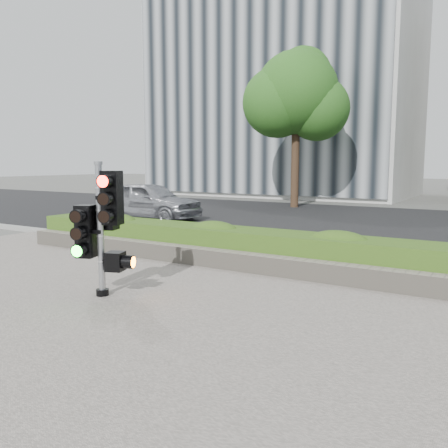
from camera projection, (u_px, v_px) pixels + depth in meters
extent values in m
plane|color=#51514C|center=(191.00, 297.00, 7.36)|extent=(120.00, 120.00, 0.00)
cube|color=#9E9389|center=(59.00, 350.00, 5.24)|extent=(16.00, 11.00, 0.03)
cube|color=black|center=(366.00, 225.00, 15.80)|extent=(60.00, 13.00, 0.02)
cube|color=gray|center=(278.00, 258.00, 10.01)|extent=(60.00, 0.25, 0.12)
cube|color=gray|center=(249.00, 262.00, 8.93)|extent=(12.00, 0.32, 0.34)
cube|color=olive|center=(265.00, 248.00, 9.46)|extent=(12.00, 1.00, 0.68)
cube|color=#B7B7B2|center=(284.00, 77.00, 30.49)|extent=(16.00, 9.00, 15.00)
cylinder|color=black|center=(295.00, 164.00, 21.68)|extent=(0.36, 0.36, 4.03)
sphere|color=#184513|center=(296.00, 93.00, 21.27)|extent=(3.74, 3.74, 3.74)
sphere|color=#184513|center=(317.00, 109.00, 21.22)|extent=(2.88, 2.88, 2.88)
sphere|color=#184513|center=(278.00, 102.00, 21.33)|extent=(3.17, 3.17, 3.17)
sphere|color=#184513|center=(303.00, 75.00, 21.76)|extent=(2.59, 2.59, 2.59)
cylinder|color=black|center=(103.00, 292.00, 7.33)|extent=(0.20, 0.20, 0.10)
cylinder|color=gray|center=(100.00, 231.00, 7.21)|extent=(0.10, 0.10, 2.01)
cylinder|color=gray|center=(98.00, 163.00, 7.07)|extent=(0.13, 0.13, 0.05)
cube|color=#FF1107|center=(112.00, 198.00, 7.06)|extent=(0.32, 0.32, 0.80)
cube|color=#14E51E|center=(86.00, 231.00, 7.23)|extent=(0.32, 0.32, 0.80)
cube|color=black|center=(108.00, 212.00, 7.38)|extent=(0.32, 0.32, 0.55)
cube|color=orange|center=(115.00, 261.00, 7.25)|extent=(0.32, 0.32, 0.29)
imported|color=#ADAEB4|center=(149.00, 200.00, 17.23)|extent=(4.01, 1.67, 1.36)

